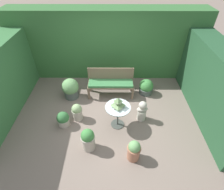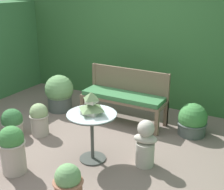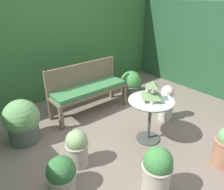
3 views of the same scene
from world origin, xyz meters
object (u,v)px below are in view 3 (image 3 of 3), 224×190
patio_table (150,109)px  garden_bust (166,103)px  potted_plant_table_far (62,175)px  garden_bench (89,91)px  pagoda_birdhouse (152,92)px  potted_plant_bench_right (131,83)px  potted_plant_table_near (77,148)px  potted_plant_path_edge (157,172)px  potted_plant_hedge_corner (22,122)px

patio_table → garden_bust: (0.66, 0.21, -0.21)m
garden_bust → potted_plant_table_far: size_ratio=1.45×
garden_bench → pagoda_birdhouse: 1.32m
pagoda_birdhouse → potted_plant_table_far: bearing=-179.5°
patio_table → potted_plant_bench_right: patio_table is taller
pagoda_birdhouse → garden_bust: pagoda_birdhouse is taller
patio_table → pagoda_birdhouse: 0.26m
patio_table → potted_plant_table_near: bearing=168.9°
potted_plant_bench_right → potted_plant_path_edge: potted_plant_path_edge is taller
potted_plant_hedge_corner → potted_plant_path_edge: (0.75, -1.86, -0.01)m
garden_bust → patio_table: bearing=-173.3°
garden_bench → potted_plant_table_near: bearing=-130.8°
pagoda_birdhouse → potted_plant_bench_right: pagoda_birdhouse is taller
patio_table → potted_plant_bench_right: 1.68m
patio_table → potted_plant_hedge_corner: (-1.44, 1.15, -0.19)m
pagoda_birdhouse → potted_plant_hedge_corner: pagoda_birdhouse is taller
patio_table → potted_plant_table_near: size_ratio=1.30×
garden_bench → garden_bust: (0.85, -1.05, -0.12)m
garden_bust → potted_plant_hedge_corner: bearing=145.0°
patio_table → pagoda_birdhouse: bearing=-90.0°
potted_plant_hedge_corner → potted_plant_table_far: size_ratio=1.52×
potted_plant_hedge_corner → potted_plant_table_far: 1.16m
potted_plant_table_far → potted_plant_path_edge: size_ratio=0.70×
potted_plant_bench_right → potted_plant_table_far: size_ratio=1.16×
potted_plant_bench_right → potted_plant_hedge_corner: bearing=-174.9°
potted_plant_bench_right → garden_bench: bearing=-174.8°
patio_table → pagoda_birdhouse: pagoda_birdhouse is taller
garden_bench → potted_plant_path_edge: size_ratio=2.31×
garden_bust → potted_plant_table_far: 2.10m
garden_bench → potted_plant_hedge_corner: bearing=-175.0°
garden_bench → potted_plant_hedge_corner: size_ratio=2.15×
patio_table → potted_plant_table_near: patio_table is taller
pagoda_birdhouse → potted_plant_table_far: pagoda_birdhouse is taller
potted_plant_path_edge → pagoda_birdhouse: bearing=46.0°
pagoda_birdhouse → garden_bust: (0.66, 0.21, -0.48)m
potted_plant_bench_right → potted_plant_table_near: bearing=-150.7°
potted_plant_table_near → pagoda_birdhouse: bearing=-11.1°
patio_table → garden_bust: patio_table is taller
potted_plant_hedge_corner → potted_plant_bench_right: size_ratio=1.32×
pagoda_birdhouse → patio_table: bearing=90.0°
potted_plant_table_near → potted_plant_hedge_corner: bearing=110.3°
garden_bench → potted_plant_hedge_corner: 1.25m
pagoda_birdhouse → potted_plant_hedge_corner: size_ratio=0.44×
potted_plant_path_edge → potted_plant_hedge_corner: bearing=111.9°
patio_table → potted_plant_path_edge: (-0.69, -0.71, -0.19)m
potted_plant_table_near → potted_plant_path_edge: size_ratio=0.83×
garden_bench → patio_table: (0.20, -1.25, 0.10)m
potted_plant_hedge_corner → pagoda_birdhouse: bearing=-38.6°
potted_plant_hedge_corner → garden_bench: bearing=5.0°
potted_plant_hedge_corner → potted_plant_path_edge: size_ratio=1.07×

